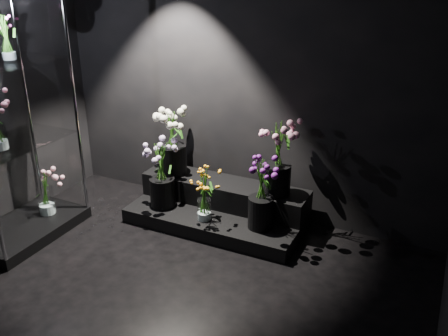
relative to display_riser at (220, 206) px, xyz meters
The scene contains 11 objects.
floor 1.67m from the display_riser, 86.28° to the right, with size 4.00×4.00×0.00m, color black.
wall_back 1.29m from the display_riser, 72.48° to the left, with size 4.00×4.00×0.00m, color black.
display_riser is the anchor object (origin of this frame).
display_case 2.13m from the display_riser, 146.06° to the right, with size 0.65×1.08×2.38m.
bouquet_orange_bells 0.38m from the display_riser, 95.28° to the right, with size 0.26×0.26×0.51m.
bouquet_lilac 0.67m from the display_riser, 158.38° to the right, with size 0.43×0.43×0.67m.
bouquet_purple 0.65m from the display_riser, 20.06° to the right, with size 0.36×0.36×0.67m.
bouquet_cream_roses 0.83m from the display_riser, behind, with size 0.41×0.41×0.67m.
bouquet_pink_roses 0.83m from the display_riser, ahead, with size 0.40×0.40×0.72m.
bouquet_case_magenta 2.46m from the display_riser, 151.02° to the right, with size 0.28×0.28×0.37m.
bouquet_case_base_pink 1.71m from the display_riser, 152.22° to the right, with size 0.41×0.41×0.44m.
Camera 1 is at (1.85, -2.30, 2.47)m, focal length 40.00 mm.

